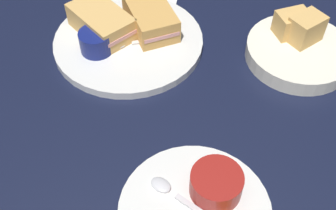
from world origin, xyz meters
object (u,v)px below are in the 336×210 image
sandwich_half_near (150,17)px  spoon_by_dark_ramekin (124,44)px  ramekin_light_gravy (216,183)px  bread_basket_rear (299,48)px  sandwich_half_far (101,22)px  ramekin_dark_sauce (96,41)px  spoon_by_gravy_ramekin (168,190)px  plate_sandwich_main (129,42)px

sandwich_half_near → spoon_by_dark_ramekin: sandwich_half_near is taller
spoon_by_dark_ramekin → ramekin_light_gravy: ramekin_light_gravy is taller
bread_basket_rear → sandwich_half_far: bearing=-92.3°
ramekin_light_gravy → sandwich_half_far: bearing=-145.0°
sandwich_half_far → ramekin_dark_sauce: size_ratio=2.37×
ramekin_dark_sauce → bread_basket_rear: 37.95cm
ramekin_dark_sauce → bread_basket_rear: bearing=95.6°
spoon_by_gravy_ramekin → spoon_by_dark_ramekin: bearing=-159.2°
ramekin_light_gravy → spoon_by_gravy_ramekin: size_ratio=0.81×
bread_basket_rear → plate_sandwich_main: bearing=-90.2°
spoon_by_dark_ramekin → sandwich_half_near: bearing=144.3°
sandwich_half_far → spoon_by_dark_ramekin: sandwich_half_far is taller
sandwich_half_near → bread_basket_rear: bread_basket_rear is taller
sandwich_half_near → sandwich_half_far: size_ratio=1.02×
sandwich_half_far → ramekin_light_gravy: 40.20cm
plate_sandwich_main → sandwich_half_near: size_ratio=1.93×
sandwich_half_near → bread_basket_rear: size_ratio=0.76×
sandwich_half_near → ramekin_light_gravy: sandwich_half_near is taller
spoon_by_gravy_ramekin → sandwich_half_far: bearing=-154.1°
sandwich_half_near → sandwich_half_far: (2.46, -9.22, 0.00)cm
spoon_by_dark_ramekin → plate_sandwich_main: bearing=168.7°
plate_sandwich_main → sandwich_half_near: 6.37cm
ramekin_dark_sauce → spoon_by_gravy_ramekin: size_ratio=0.67×
ramekin_dark_sauce → ramekin_light_gravy: size_ratio=0.83×
ramekin_dark_sauce → sandwich_half_far: bearing=-179.6°
bread_basket_rear → spoon_by_gravy_ramekin: bearing=-33.6°
plate_sandwich_main → ramekin_light_gravy: (31.50, 17.74, 2.81)cm
sandwich_half_far → sandwich_half_near: bearing=105.0°
sandwich_half_near → ramekin_light_gravy: bearing=21.4°
sandwich_half_near → ramekin_dark_sauce: (7.72, -9.18, -0.21)cm
sandwich_half_near → spoon_by_dark_ramekin: bearing=-35.7°
plate_sandwich_main → spoon_by_dark_ramekin: bearing=-11.3°
plate_sandwich_main → ramekin_dark_sauce: (3.83, -5.28, 2.99)cm
sandwich_half_near → sandwich_half_far: 9.54cm
sandwich_half_far → bread_basket_rear: bearing=87.7°
plate_sandwich_main → spoon_by_dark_ramekin: size_ratio=2.96×
sandwich_half_near → sandwich_half_far: same height
sandwich_half_near → ramekin_dark_sauce: sandwich_half_near is taller
plate_sandwich_main → ramekin_dark_sauce: 7.17cm
spoon_by_dark_ramekin → spoon_by_gravy_ramekin: 32.30cm
ramekin_dark_sauce → spoon_by_gravy_ramekin: (28.46, 16.35, -1.82)cm
sandwich_half_far → bread_basket_rear: bread_basket_rear is taller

